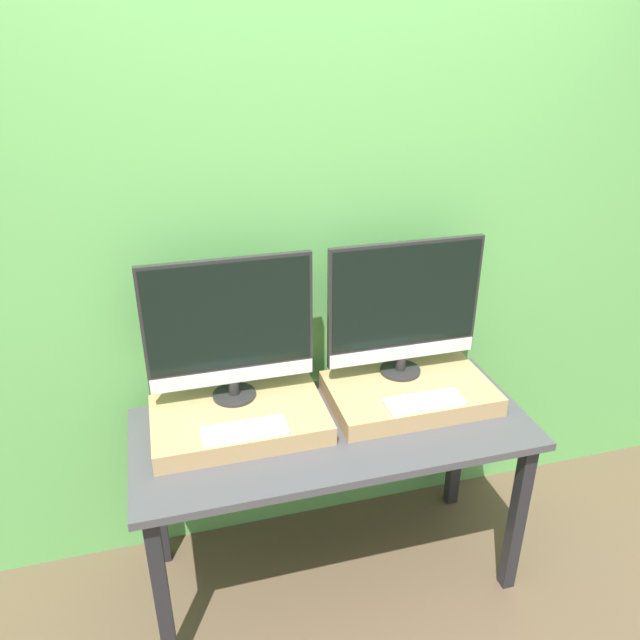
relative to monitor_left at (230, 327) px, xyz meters
The scene contains 9 objects.
ground_plane 1.25m from the monitor_left, 55.98° to the right, with size 12.00×12.00×0.00m, color brown.
wall_back 0.44m from the monitor_left, 31.58° to the left, with size 8.00×0.04×2.60m.
workbench 0.59m from the monitor_left, 28.33° to the right, with size 1.45×0.62×0.73m.
wooden_riser_left 0.34m from the monitor_left, 90.00° to the right, with size 0.62×0.39×0.07m.
monitor_left is the anchor object (origin of this frame).
keyboard_left 0.37m from the monitor_left, 90.00° to the right, with size 0.29×0.11×0.01m.
wooden_riser_right 0.75m from the monitor_left, ahead, with size 0.62×0.39×0.07m.
monitor_right 0.66m from the monitor_left, ahead, with size 0.60×0.16×0.55m.
keyboard_right 0.76m from the monitor_left, 19.20° to the right, with size 0.29×0.11×0.01m.
Camera 1 is at (-0.55, -1.48, 2.08)m, focal length 35.00 mm.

